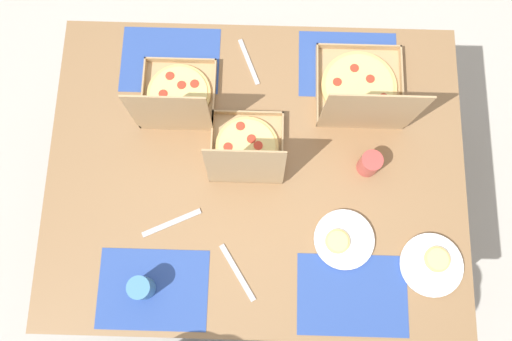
{
  "coord_description": "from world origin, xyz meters",
  "views": [
    {
      "loc": [
        -0.01,
        0.44,
        2.49
      ],
      "look_at": [
        0.0,
        0.0,
        0.78
      ],
      "focal_mm": 35.83,
      "sensor_mm": 36.0,
      "label": 1
    }
  ],
  "objects_px": {
    "pizza_box_corner_right": "(361,92)",
    "pizza_box_center": "(177,98)",
    "pizza_box_corner_left": "(247,151)",
    "cup_clear_left": "(370,164)",
    "plate_middle": "(432,264)",
    "cup_spare": "(141,288)",
    "plate_far_left": "(343,240)"
  },
  "relations": [
    {
      "from": "pizza_box_corner_left",
      "to": "plate_middle",
      "type": "height_order",
      "value": "pizza_box_corner_left"
    },
    {
      "from": "cup_spare",
      "to": "cup_clear_left",
      "type": "height_order",
      "value": "cup_spare"
    },
    {
      "from": "pizza_box_corner_left",
      "to": "plate_middle",
      "type": "xyz_separation_m",
      "value": [
        -0.62,
        0.36,
        -0.04
      ]
    },
    {
      "from": "pizza_box_corner_right",
      "to": "cup_spare",
      "type": "height_order",
      "value": "pizza_box_corner_right"
    },
    {
      "from": "pizza_box_center",
      "to": "cup_clear_left",
      "type": "relative_size",
      "value": 3.1
    },
    {
      "from": "pizza_box_corner_right",
      "to": "plate_far_left",
      "type": "height_order",
      "value": "pizza_box_corner_right"
    },
    {
      "from": "pizza_box_corner_right",
      "to": "pizza_box_corner_left",
      "type": "bearing_deg",
      "value": 29.7
    },
    {
      "from": "pizza_box_corner_right",
      "to": "plate_middle",
      "type": "relative_size",
      "value": 1.65
    },
    {
      "from": "plate_middle",
      "to": "cup_clear_left",
      "type": "distance_m",
      "value": 0.39
    },
    {
      "from": "cup_spare",
      "to": "pizza_box_corner_left",
      "type": "bearing_deg",
      "value": -124.54
    },
    {
      "from": "pizza_box_center",
      "to": "plate_middle",
      "type": "height_order",
      "value": "pizza_box_center"
    },
    {
      "from": "plate_far_left",
      "to": "cup_spare",
      "type": "bearing_deg",
      "value": 15.11
    },
    {
      "from": "plate_far_left",
      "to": "plate_middle",
      "type": "bearing_deg",
      "value": 165.86
    },
    {
      "from": "pizza_box_center",
      "to": "pizza_box_corner_left",
      "type": "bearing_deg",
      "value": 143.24
    },
    {
      "from": "pizza_box_center",
      "to": "pizza_box_corner_left",
      "type": "xyz_separation_m",
      "value": [
        -0.25,
        0.19,
        -0.0
      ]
    },
    {
      "from": "plate_middle",
      "to": "cup_spare",
      "type": "xyz_separation_m",
      "value": [
        0.94,
        0.1,
        0.04
      ]
    },
    {
      "from": "plate_middle",
      "to": "cup_clear_left",
      "type": "xyz_separation_m",
      "value": [
        0.2,
        -0.33,
        0.04
      ]
    },
    {
      "from": "plate_far_left",
      "to": "pizza_box_corner_right",
      "type": "bearing_deg",
      "value": -97.12
    },
    {
      "from": "pizza_box_corner_left",
      "to": "cup_spare",
      "type": "relative_size",
      "value": 2.81
    },
    {
      "from": "plate_middle",
      "to": "plate_far_left",
      "type": "xyz_separation_m",
      "value": [
        0.29,
        -0.07,
        0.0
      ]
    },
    {
      "from": "pizza_box_center",
      "to": "cup_clear_left",
      "type": "bearing_deg",
      "value": 161.72
    },
    {
      "from": "cup_spare",
      "to": "cup_clear_left",
      "type": "relative_size",
      "value": 1.06
    },
    {
      "from": "plate_far_left",
      "to": "pizza_box_corner_left",
      "type": "bearing_deg",
      "value": -41.05
    },
    {
      "from": "plate_middle",
      "to": "cup_spare",
      "type": "relative_size",
      "value": 2.06
    },
    {
      "from": "pizza_box_corner_right",
      "to": "pizza_box_center",
      "type": "relative_size",
      "value": 1.16
    },
    {
      "from": "cup_clear_left",
      "to": "pizza_box_center",
      "type": "bearing_deg",
      "value": -18.28
    },
    {
      "from": "pizza_box_corner_right",
      "to": "cup_clear_left",
      "type": "bearing_deg",
      "value": 94.89
    },
    {
      "from": "cup_clear_left",
      "to": "plate_far_left",
      "type": "bearing_deg",
      "value": 71.28
    },
    {
      "from": "pizza_box_corner_left",
      "to": "cup_clear_left",
      "type": "distance_m",
      "value": 0.42
    },
    {
      "from": "pizza_box_corner_right",
      "to": "plate_far_left",
      "type": "bearing_deg",
      "value": 82.88
    },
    {
      "from": "pizza_box_corner_right",
      "to": "cup_clear_left",
      "type": "height_order",
      "value": "pizza_box_corner_right"
    },
    {
      "from": "pizza_box_corner_left",
      "to": "pizza_box_center",
      "type": "bearing_deg",
      "value": -36.76
    }
  ]
}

